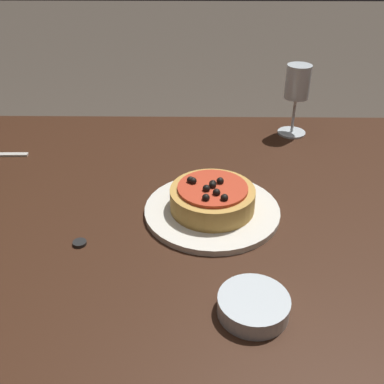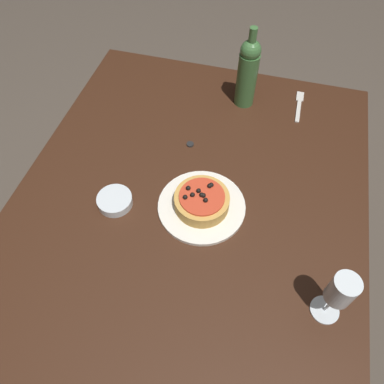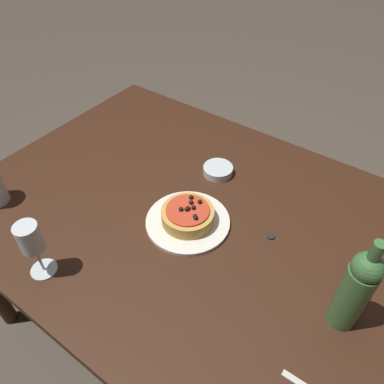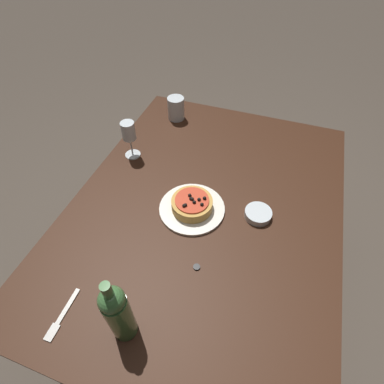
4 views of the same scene
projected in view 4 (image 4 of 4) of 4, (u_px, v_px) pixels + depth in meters
The scene contains 10 objects.
ground_plane at pixel (201, 283), 1.73m from camera, with size 14.00×14.00×0.00m, color #4C4238.
dining_table at pixel (205, 217), 1.26m from camera, with size 1.42×1.05×0.70m.
dinner_plate at pixel (192, 208), 1.19m from camera, with size 0.26×0.26×0.01m.
pizza at pixel (192, 204), 1.16m from camera, with size 0.16×0.16×0.06m.
wine_glass at pixel (129, 133), 1.32m from camera, with size 0.07×0.07×0.18m.
wine_bottle at pixel (118, 312), 0.79m from camera, with size 0.07×0.07×0.29m.
water_cup at pixel (176, 108), 1.57m from camera, with size 0.09×0.09×0.12m.
side_bowl at pixel (258, 214), 1.16m from camera, with size 0.10×0.10×0.03m.
fork at pixel (61, 317), 0.91m from camera, with size 0.16×0.03×0.00m.
bottle_cap at pixel (197, 267), 1.02m from camera, with size 0.02×0.02×0.01m.
Camera 4 is at (-0.74, -0.20, 1.64)m, focal length 28.00 mm.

